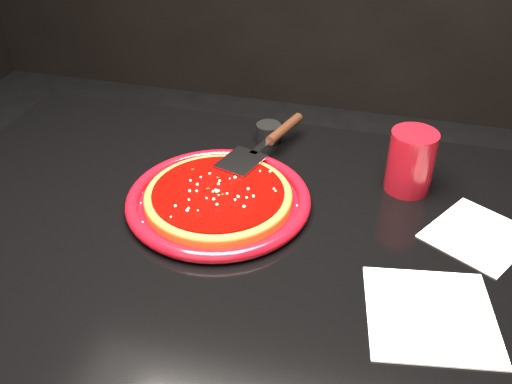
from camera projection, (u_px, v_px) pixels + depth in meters
table at (244, 376)px, 1.16m from camera, size 1.20×0.80×0.75m
plate at (219, 200)px, 1.00m from camera, size 0.36×0.36×0.02m
pizza_crust at (218, 198)px, 1.00m from camera, size 0.29×0.29×0.01m
pizza_crust_rim at (218, 195)px, 0.99m from camera, size 0.29×0.29×0.02m
pizza_sauce at (218, 193)px, 0.99m from camera, size 0.26×0.26×0.01m
parmesan_dusting at (218, 190)px, 0.99m from camera, size 0.22×0.22×0.01m
basil_flecks at (218, 191)px, 0.99m from camera, size 0.20×0.20×0.00m
pizza_server at (265, 143)px, 1.11m from camera, size 0.16×0.30×0.02m
cup at (411, 161)px, 1.02m from camera, size 0.08×0.08×0.12m
napkin_a at (430, 315)px, 0.79m from camera, size 0.20×0.20×0.00m
napkin_b at (478, 235)px, 0.94m from camera, size 0.20×0.20×0.00m
ramekin at (268, 133)px, 1.18m from camera, size 0.05×0.05×0.04m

